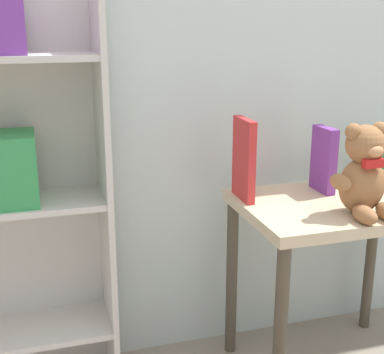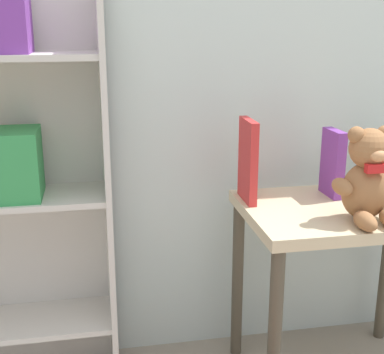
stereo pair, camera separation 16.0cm
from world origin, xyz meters
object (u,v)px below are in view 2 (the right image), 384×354
object	(u,v)px
book_standing_red	(248,161)
book_standing_purple	(333,163)
teddy_bear	(369,178)
display_table	(343,236)

from	to	relation	value
book_standing_red	book_standing_purple	size ratio (longest dim) A/B	1.20
teddy_bear	book_standing_red	xyz separation A→B (m)	(-0.29, 0.24, 0.01)
book_standing_red	book_standing_purple	distance (m)	0.29
teddy_bear	book_standing_purple	world-z (taller)	teddy_bear
book_standing_purple	teddy_bear	bearing A→B (deg)	-91.00
display_table	teddy_bear	size ratio (longest dim) A/B	2.31
display_table	book_standing_purple	distance (m)	0.24
book_standing_purple	display_table	bearing A→B (deg)	-90.85
teddy_bear	book_standing_red	distance (m)	0.37
display_table	book_standing_purple	xyz separation A→B (m)	(0.00, 0.11, 0.21)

